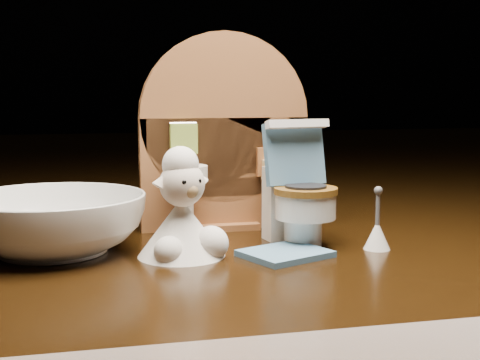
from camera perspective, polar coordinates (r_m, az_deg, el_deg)
name	(u,v)px	position (r m, az deg, el deg)	size (l,w,h in m)	color
backdrop_panel	(223,143)	(0.51, -1.44, 3.13)	(0.13, 0.05, 0.15)	brown
toy_toilet	(298,198)	(0.47, 4.98, -1.56)	(0.05, 0.06, 0.09)	white
bath_mat	(285,254)	(0.44, 3.88, -6.28)	(0.05, 0.04, 0.00)	teal
toilet_brush	(377,233)	(0.46, 11.62, -4.44)	(0.02, 0.02, 0.04)	white
plush_lamb	(183,218)	(0.43, -4.90, -3.25)	(0.06, 0.06, 0.07)	white
ceramic_bowl	(52,224)	(0.46, -15.71, -3.61)	(0.12, 0.12, 0.04)	white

